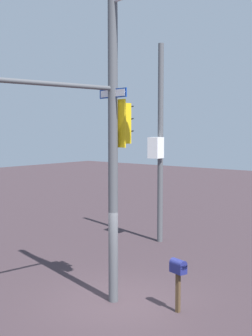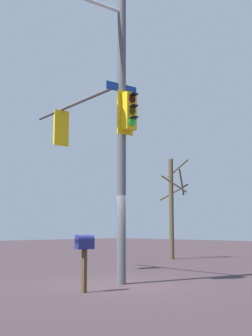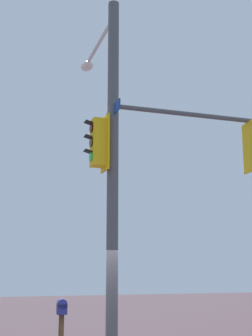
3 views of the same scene
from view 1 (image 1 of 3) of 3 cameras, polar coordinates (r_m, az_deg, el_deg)
ground_plane at (r=13.12m, az=-0.74°, el=-16.42°), size 80.00×80.00×0.00m
main_signal_pole_assembly at (r=11.80m, az=-3.76°, el=5.35°), size 3.96×5.99×8.50m
secondary_pole_assembly at (r=19.05m, az=4.11°, el=2.83°), size 0.53×0.83×8.27m
mailbox at (r=12.22m, az=6.51°, el=-12.57°), size 0.49×0.35×1.41m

